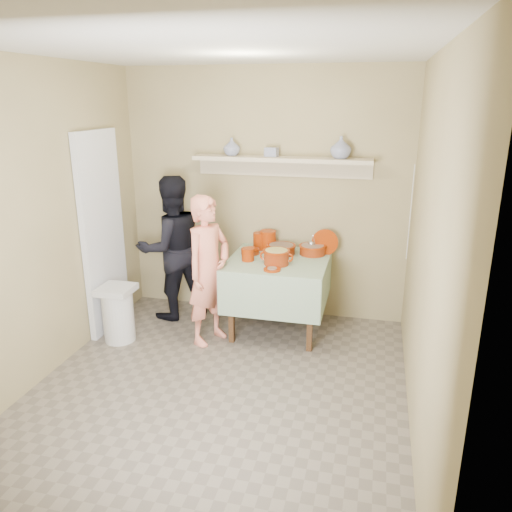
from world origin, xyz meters
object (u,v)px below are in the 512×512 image
(cazuela_rice, at_px, (276,256))
(trash_bin, at_px, (118,313))
(person_cook, at_px, (209,271))
(serving_table, at_px, (278,270))
(person_helper, at_px, (172,248))

(cazuela_rice, distance_m, trash_bin, 1.64)
(person_cook, distance_m, serving_table, 0.71)
(cazuela_rice, bearing_deg, serving_table, 93.96)
(serving_table, height_order, trash_bin, serving_table)
(serving_table, bearing_deg, cazuela_rice, -86.04)
(person_helper, bearing_deg, serving_table, 132.95)
(serving_table, height_order, cazuela_rice, cazuela_rice)
(person_cook, bearing_deg, cazuela_rice, -45.19)
(person_helper, xyz_separation_m, serving_table, (1.17, -0.08, -0.12))
(person_helper, relative_size, trash_bin, 2.74)
(person_cook, xyz_separation_m, serving_table, (0.60, 0.38, -0.08))
(person_helper, bearing_deg, trash_bin, 23.40)
(serving_table, distance_m, trash_bin, 1.62)
(person_helper, distance_m, trash_bin, 0.89)
(person_cook, xyz_separation_m, cazuela_rice, (0.61, 0.22, 0.12))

